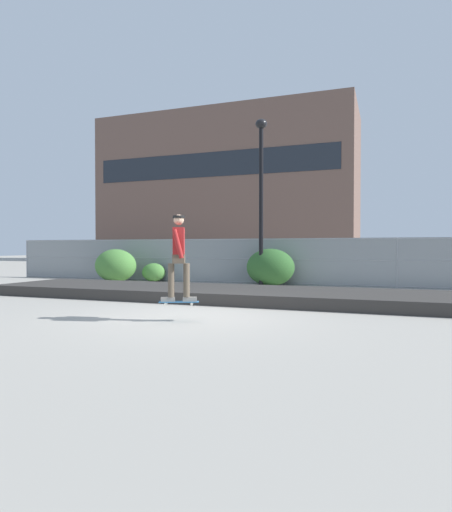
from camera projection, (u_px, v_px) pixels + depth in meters
The scene contains 11 objects.
ground_plane at pixel (187, 318), 9.27m from camera, with size 120.00×120.00×0.00m, color #9E998E.
gravel_berm at pixel (238, 294), 12.43m from camera, with size 15.23×3.05×0.31m, color #33302D.
skateboard at pixel (179, 302), 8.81m from camera, with size 0.82×0.49×0.07m.
skater at pixel (179, 252), 8.79m from camera, with size 0.70×0.62×1.75m.
chain_fence at pixel (281, 261), 17.44m from camera, with size 26.00×0.06×1.85m.
street_lamp at pixel (261, 182), 16.45m from camera, with size 0.44×0.44×6.31m.
parked_car_near at pixel (229, 260), 22.02m from camera, with size 4.52×2.19×1.66m.
library_building at pixel (229, 190), 49.60m from camera, with size 28.11×10.89×16.01m.
shrub_left at pixel (116, 266), 18.75m from camera, with size 1.83×1.50×1.42m.
shrub_center at pixel (154, 272), 18.95m from camera, with size 1.04×0.85×0.81m.
shrub_right at pixel (270, 267), 16.86m from camera, with size 1.87×1.53×1.44m.
Camera 1 is at (3.96, -8.40, 1.49)m, focal length 30.71 mm.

